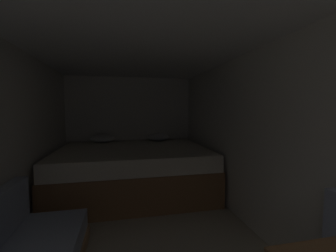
% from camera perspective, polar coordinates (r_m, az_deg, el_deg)
% --- Properties ---
extents(ground_plane, '(6.99, 6.99, 0.00)m').
position_cam_1_polar(ground_plane, '(2.71, -6.92, -27.81)').
color(ground_plane, '#A39984').
extents(wall_back, '(2.73, 0.05, 2.14)m').
position_cam_1_polar(wall_back, '(4.83, -9.83, -0.19)').
color(wall_back, silver).
rests_on(wall_back, ground).
extents(wall_right, '(0.05, 4.99, 2.14)m').
position_cam_1_polar(wall_right, '(2.79, 21.53, -3.67)').
color(wall_right, silver).
rests_on(wall_right, ground).
extents(ceiling_slab, '(2.73, 4.99, 0.05)m').
position_cam_1_polar(ceiling_slab, '(2.41, -7.42, 21.71)').
color(ceiling_slab, white).
rests_on(ceiling_slab, wall_left).
extents(bed, '(2.51, 1.92, 0.95)m').
position_cam_1_polar(bed, '(3.93, -9.05, -11.18)').
color(bed, brown).
rests_on(bed, ground).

